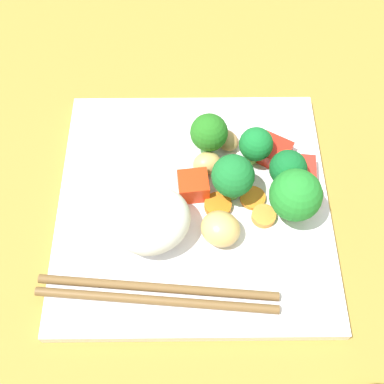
% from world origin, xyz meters
% --- Properties ---
extents(ground_plane, '(1.10, 1.10, 0.02)m').
position_xyz_m(ground_plane, '(0.00, 0.00, -0.01)').
color(ground_plane, olive).
extents(square_plate, '(0.27, 0.27, 0.01)m').
position_xyz_m(square_plate, '(0.00, 0.00, 0.01)').
color(square_plate, white).
rests_on(square_plate, ground_plane).
extents(rice_mound, '(0.09, 0.09, 0.05)m').
position_xyz_m(rice_mound, '(0.04, 0.03, 0.04)').
color(rice_mound, white).
rests_on(rice_mound, square_plate).
extents(broccoli_floret_0, '(0.03, 0.03, 0.05)m').
position_xyz_m(broccoli_floret_0, '(-0.06, -0.05, 0.04)').
color(broccoli_floret_0, '#629B3A').
rests_on(broccoli_floret_0, square_plate).
extents(broccoli_floret_1, '(0.04, 0.04, 0.06)m').
position_xyz_m(broccoli_floret_1, '(-0.04, -0.01, 0.05)').
color(broccoli_floret_1, '#579D41').
rests_on(broccoli_floret_1, square_plate).
extents(broccoli_floret_2, '(0.04, 0.04, 0.05)m').
position_xyz_m(broccoli_floret_2, '(-0.02, -0.06, 0.04)').
color(broccoli_floret_2, '#529748').
rests_on(broccoli_floret_2, square_plate).
extents(broccoli_floret_3, '(0.05, 0.05, 0.06)m').
position_xyz_m(broccoli_floret_3, '(-0.09, 0.02, 0.05)').
color(broccoli_floret_3, '#73B54D').
rests_on(broccoli_floret_3, square_plate).
extents(broccoli_floret_4, '(0.04, 0.04, 0.05)m').
position_xyz_m(broccoli_floret_4, '(-0.09, -0.01, 0.04)').
color(broccoli_floret_4, '#79B455').
rests_on(broccoli_floret_4, square_plate).
extents(carrot_slice_0, '(0.03, 0.03, 0.01)m').
position_xyz_m(carrot_slice_0, '(-0.02, 0.01, 0.02)').
color(carrot_slice_0, orange).
rests_on(carrot_slice_0, square_plate).
extents(carrot_slice_1, '(0.03, 0.03, 0.01)m').
position_xyz_m(carrot_slice_1, '(-0.07, 0.02, 0.02)').
color(carrot_slice_1, orange).
rests_on(carrot_slice_1, square_plate).
extents(carrot_slice_2, '(0.03, 0.03, 0.00)m').
position_xyz_m(carrot_slice_2, '(-0.06, 0.00, 0.02)').
color(carrot_slice_2, orange).
rests_on(carrot_slice_2, square_plate).
extents(pepper_chunk_0, '(0.03, 0.03, 0.02)m').
position_xyz_m(pepper_chunk_0, '(0.00, -0.01, 0.02)').
color(pepper_chunk_0, red).
rests_on(pepper_chunk_0, square_plate).
extents(pepper_chunk_1, '(0.04, 0.04, 0.02)m').
position_xyz_m(pepper_chunk_1, '(-0.11, -0.02, 0.02)').
color(pepper_chunk_1, red).
rests_on(pepper_chunk_1, square_plate).
extents(pepper_chunk_2, '(0.05, 0.04, 0.02)m').
position_xyz_m(pepper_chunk_2, '(-0.08, -0.05, 0.02)').
color(pepper_chunk_2, red).
rests_on(pepper_chunk_2, square_plate).
extents(chicken_piece_0, '(0.05, 0.04, 0.03)m').
position_xyz_m(chicken_piece_0, '(-0.11, -0.00, 0.03)').
color(chicken_piece_0, '#B48746').
rests_on(chicken_piece_0, square_plate).
extents(chicken_piece_1, '(0.03, 0.03, 0.02)m').
position_xyz_m(chicken_piece_1, '(-0.04, -0.03, 0.02)').
color(chicken_piece_1, tan).
rests_on(chicken_piece_1, square_plate).
extents(chicken_piece_2, '(0.03, 0.03, 0.02)m').
position_xyz_m(chicken_piece_2, '(-0.04, -0.07, 0.02)').
color(chicken_piece_2, tan).
rests_on(chicken_piece_2, square_plate).
extents(chicken_piece_3, '(0.05, 0.05, 0.03)m').
position_xyz_m(chicken_piece_3, '(-0.02, 0.04, 0.03)').
color(chicken_piece_3, tan).
rests_on(chicken_piece_3, square_plate).
extents(chicken_piece_4, '(0.03, 0.03, 0.02)m').
position_xyz_m(chicken_piece_4, '(-0.01, -0.04, 0.02)').
color(chicken_piece_4, tan).
rests_on(chicken_piece_4, square_plate).
extents(chopstick_pair, '(0.22, 0.04, 0.01)m').
position_xyz_m(chopstick_pair, '(0.04, 0.10, 0.02)').
color(chopstick_pair, brown).
rests_on(chopstick_pair, square_plate).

